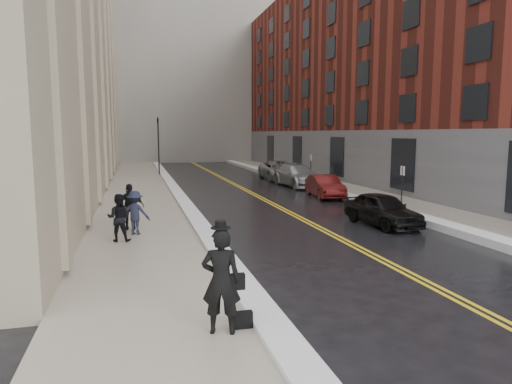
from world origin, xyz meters
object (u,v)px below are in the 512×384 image
car_black (382,209)px  pedestrian_b (135,213)px  car_maroon (325,186)px  pedestrian_main (221,281)px  pedestrian_a (119,218)px  car_silver_near (298,175)px  car_silver_far (280,170)px  pedestrian_c (130,207)px

car_black → pedestrian_b: size_ratio=2.51×
car_maroon → pedestrian_main: (-9.41, -17.08, 0.47)m
pedestrian_a → car_silver_near: bearing=-116.2°
car_maroon → car_silver_near: car_silver_near is taller
car_silver_near → pedestrian_main: bearing=-117.6°
car_maroon → pedestrian_a: bearing=-135.9°
car_silver_near → car_silver_far: bearing=83.2°
car_silver_far → pedestrian_a: size_ratio=3.47×
car_silver_near → pedestrian_a: bearing=-133.0°
car_silver_near → pedestrian_b: bearing=-133.5°
car_silver_far → pedestrian_main: pedestrian_main is taller
car_silver_far → pedestrian_b: (-11.48, -18.72, 0.16)m
car_maroon → pedestrian_b: size_ratio=2.54×
car_silver_near → pedestrian_c: pedestrian_c is taller
car_silver_far → pedestrian_c: (-11.66, -17.80, 0.24)m
pedestrian_b → car_black: bearing=-163.0°
car_maroon → pedestrian_a: (-11.46, -9.10, 0.30)m
car_silver_far → pedestrian_a: pedestrian_a is taller
car_black → car_silver_near: bearing=79.2°
car_black → car_silver_near: 14.14m
car_silver_far → pedestrian_main: size_ratio=2.87×
car_silver_near → car_maroon: bearing=-98.1°
car_silver_near → car_silver_far: (0.20, 4.83, -0.00)m
car_black → car_maroon: car_black is taller
pedestrian_c → pedestrian_a: bearing=76.4°
pedestrian_c → car_silver_near: bearing=-134.0°
car_black → car_maroon: bearing=77.8°
pedestrian_a → pedestrian_b: bearing=-107.7°
car_silver_near → car_silver_far: 4.83m
car_black → pedestrian_a: pedestrian_a is taller
pedestrian_a → pedestrian_b: size_ratio=1.02×
pedestrian_b → car_silver_far: bearing=-103.5°
pedestrian_main → pedestrian_a: bearing=-59.4°
car_maroon → pedestrian_b: 13.64m
pedestrian_b → car_maroon: bearing=-125.2°
pedestrian_main → car_silver_far: bearing=-93.7°
car_silver_near → pedestrian_main: size_ratio=2.75×
car_maroon → car_silver_near: size_ratio=0.75×
car_black → pedestrian_c: (-10.06, 1.10, 0.35)m
car_silver_near → pedestrian_c: bearing=-135.9°
car_maroon → pedestrian_c: 13.26m
car_maroon → pedestrian_a: size_ratio=2.49×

